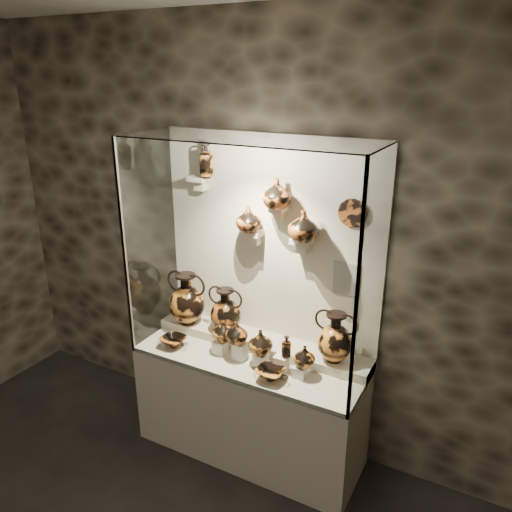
{
  "coord_description": "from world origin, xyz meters",
  "views": [
    {
      "loc": [
        1.53,
        -0.58,
        2.79
      ],
      "look_at": [
        0.05,
        2.19,
        1.62
      ],
      "focal_mm": 35.0,
      "sensor_mm": 36.0,
      "label": 1
    }
  ],
  "objects_px": {
    "lekythos_small": "(287,345)",
    "ovoid_vase_a": "(249,219)",
    "amphora_mid": "(226,310)",
    "jug_a": "(223,330)",
    "jug_b": "(237,332)",
    "lekythos_tall": "(206,159)",
    "jug_e": "(305,356)",
    "kylix_left": "(174,341)",
    "kylix_right": "(271,373)",
    "amphora_left": "(187,299)",
    "amphora_right": "(335,337)",
    "ovoid_vase_b": "(277,194)",
    "jug_c": "(261,342)",
    "ovoid_vase_c": "(303,226)"
  },
  "relations": [
    {
      "from": "amphora_mid",
      "to": "ovoid_vase_c",
      "type": "bearing_deg",
      "value": -12.53
    },
    {
      "from": "lekythos_tall",
      "to": "ovoid_vase_c",
      "type": "xyz_separation_m",
      "value": [
        0.77,
        -0.03,
        -0.38
      ]
    },
    {
      "from": "amphora_mid",
      "to": "ovoid_vase_b",
      "type": "relative_size",
      "value": 1.73
    },
    {
      "from": "amphora_left",
      "to": "kylix_right",
      "type": "relative_size",
      "value": 1.69
    },
    {
      "from": "amphora_left",
      "to": "lekythos_small",
      "type": "xyz_separation_m",
      "value": [
        0.94,
        -0.17,
        -0.07
      ]
    },
    {
      "from": "jug_b",
      "to": "lekythos_tall",
      "type": "xyz_separation_m",
      "value": [
        -0.39,
        0.28,
        1.16
      ]
    },
    {
      "from": "ovoid_vase_b",
      "to": "ovoid_vase_a",
      "type": "bearing_deg",
      "value": -162.08
    },
    {
      "from": "amphora_left",
      "to": "amphora_mid",
      "type": "height_order",
      "value": "amphora_left"
    },
    {
      "from": "lekythos_tall",
      "to": "kylix_left",
      "type": "bearing_deg",
      "value": -116.27
    },
    {
      "from": "jug_b",
      "to": "ovoid_vase_b",
      "type": "distance_m",
      "value": 1.02
    },
    {
      "from": "amphora_mid",
      "to": "jug_a",
      "type": "height_order",
      "value": "amphora_mid"
    },
    {
      "from": "lekythos_small",
      "to": "ovoid_vase_c",
      "type": "distance_m",
      "value": 0.82
    },
    {
      "from": "jug_b",
      "to": "jug_c",
      "type": "relative_size",
      "value": 0.93
    },
    {
      "from": "amphora_left",
      "to": "lekythos_tall",
      "type": "xyz_separation_m",
      "value": [
        0.16,
        0.1,
        1.09
      ]
    },
    {
      "from": "amphora_left",
      "to": "kylix_right",
      "type": "bearing_deg",
      "value": -21.77
    },
    {
      "from": "jug_c",
      "to": "ovoid_vase_c",
      "type": "bearing_deg",
      "value": 28.12
    },
    {
      "from": "jug_a",
      "to": "kylix_left",
      "type": "bearing_deg",
      "value": 177.53
    },
    {
      "from": "lekythos_small",
      "to": "ovoid_vase_a",
      "type": "xyz_separation_m",
      "value": [
        -0.43,
        0.25,
        0.77
      ]
    },
    {
      "from": "jug_e",
      "to": "lekythos_tall",
      "type": "bearing_deg",
      "value": -173.55
    },
    {
      "from": "jug_a",
      "to": "lekythos_tall",
      "type": "xyz_separation_m",
      "value": [
        -0.27,
        0.25,
        1.19
      ]
    },
    {
      "from": "amphora_mid",
      "to": "amphora_left",
      "type": "bearing_deg",
      "value": 168.24
    },
    {
      "from": "jug_b",
      "to": "lekythos_tall",
      "type": "relative_size",
      "value": 0.62
    },
    {
      "from": "amphora_mid",
      "to": "lekythos_tall",
      "type": "relative_size",
      "value": 1.29
    },
    {
      "from": "amphora_right",
      "to": "ovoid_vase_b",
      "type": "relative_size",
      "value": 1.78
    },
    {
      "from": "amphora_right",
      "to": "ovoid_vase_c",
      "type": "relative_size",
      "value": 1.7
    },
    {
      "from": "jug_e",
      "to": "kylix_right",
      "type": "height_order",
      "value": "jug_e"
    },
    {
      "from": "jug_a",
      "to": "kylix_left",
      "type": "xyz_separation_m",
      "value": [
        -0.38,
        -0.1,
        -0.14
      ]
    },
    {
      "from": "kylix_right",
      "to": "ovoid_vase_c",
      "type": "relative_size",
      "value": 1.16
    },
    {
      "from": "jug_c",
      "to": "ovoid_vase_a",
      "type": "bearing_deg",
      "value": 110.78
    },
    {
      "from": "amphora_right",
      "to": "jug_b",
      "type": "height_order",
      "value": "amphora_right"
    },
    {
      "from": "jug_c",
      "to": "ovoid_vase_b",
      "type": "height_order",
      "value": "ovoid_vase_b"
    },
    {
      "from": "ovoid_vase_b",
      "to": "jug_c",
      "type": "bearing_deg",
      "value": -68.78
    },
    {
      "from": "kylix_left",
      "to": "lekythos_small",
      "type": "bearing_deg",
      "value": -7.06
    },
    {
      "from": "amphora_right",
      "to": "jug_c",
      "type": "relative_size",
      "value": 2.01
    },
    {
      "from": "ovoid_vase_c",
      "to": "jug_c",
      "type": "bearing_deg",
      "value": -154.69
    },
    {
      "from": "lekythos_small",
      "to": "amphora_mid",
      "type": "bearing_deg",
      "value": 164.42
    },
    {
      "from": "kylix_left",
      "to": "ovoid_vase_a",
      "type": "height_order",
      "value": "ovoid_vase_a"
    },
    {
      "from": "jug_b",
      "to": "kylix_left",
      "type": "distance_m",
      "value": 0.54
    },
    {
      "from": "kylix_right",
      "to": "ovoid_vase_b",
      "type": "bearing_deg",
      "value": 130.3
    },
    {
      "from": "amphora_mid",
      "to": "ovoid_vase_b",
      "type": "distance_m",
      "value": 1.02
    },
    {
      "from": "jug_e",
      "to": "amphora_left",
      "type": "bearing_deg",
      "value": -166.34
    },
    {
      "from": "jug_e",
      "to": "lekythos_small",
      "type": "distance_m",
      "value": 0.14
    },
    {
      "from": "amphora_right",
      "to": "jug_a",
      "type": "distance_m",
      "value": 0.81
    },
    {
      "from": "kylix_right",
      "to": "ovoid_vase_a",
      "type": "distance_m",
      "value": 1.07
    },
    {
      "from": "amphora_right",
      "to": "lekythos_small",
      "type": "relative_size",
      "value": 2.04
    },
    {
      "from": "jug_a",
      "to": "amphora_mid",
      "type": "bearing_deg",
      "value": 98.35
    },
    {
      "from": "kylix_right",
      "to": "ovoid_vase_c",
      "type": "distance_m",
      "value": 1.01
    },
    {
      "from": "jug_e",
      "to": "lekythos_tall",
      "type": "height_order",
      "value": "lekythos_tall"
    },
    {
      "from": "kylix_right",
      "to": "ovoid_vase_a",
      "type": "relative_size",
      "value": 1.32
    },
    {
      "from": "jug_b",
      "to": "lekythos_tall",
      "type": "distance_m",
      "value": 1.26
    }
  ]
}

